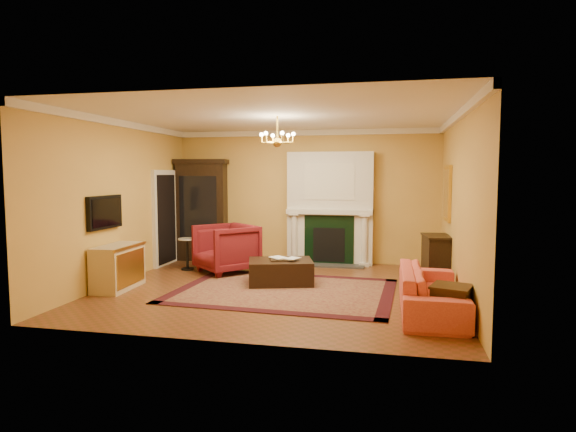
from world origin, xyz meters
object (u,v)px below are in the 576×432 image
(wingback_armchair, at_px, (226,246))
(console_table, at_px, (437,260))
(commode, at_px, (118,267))
(end_table, at_px, (451,307))
(coral_sofa, at_px, (431,283))
(pedestal_table, at_px, (187,252))
(china_cabinet, at_px, (202,212))
(leather_ottoman, at_px, (281,271))

(wingback_armchair, distance_m, console_table, 4.14)
(commode, bearing_deg, console_table, 15.66)
(wingback_armchair, xyz_separation_m, end_table, (4.07, -2.72, -0.28))
(coral_sofa, bearing_deg, wingback_armchair, 61.47)
(pedestal_table, relative_size, commode, 0.64)
(commode, bearing_deg, china_cabinet, 82.06)
(commode, height_order, console_table, console_table)
(leather_ottoman, bearing_deg, console_table, -1.06)
(end_table, height_order, console_table, console_table)
(pedestal_table, xyz_separation_m, console_table, (5.02, -0.11, 0.04))
(wingback_armchair, distance_m, leather_ottoman, 1.56)
(china_cabinet, distance_m, coral_sofa, 6.04)
(commode, relative_size, end_table, 1.99)
(pedestal_table, height_order, console_table, console_table)
(leather_ottoman, bearing_deg, pedestal_table, 142.71)
(commode, xyz_separation_m, leather_ottoman, (2.69, 0.98, -0.16))
(china_cabinet, bearing_deg, commode, -102.44)
(wingback_armchair, bearing_deg, console_table, 42.07)
(coral_sofa, height_order, leather_ottoman, coral_sofa)
(end_table, bearing_deg, leather_ottoman, 144.75)
(pedestal_table, bearing_deg, coral_sofa, -24.64)
(commode, height_order, leather_ottoman, commode)
(pedestal_table, relative_size, leather_ottoman, 0.58)
(china_cabinet, xyz_separation_m, wingback_armchair, (1.05, -1.33, -0.58))
(china_cabinet, bearing_deg, pedestal_table, -89.24)
(wingback_armchair, xyz_separation_m, commode, (-1.38, -1.76, -0.16))
(leather_ottoman, bearing_deg, coral_sofa, -43.44)
(china_cabinet, relative_size, console_table, 2.65)
(end_table, bearing_deg, commode, 169.97)
(end_table, bearing_deg, pedestal_table, 150.52)
(china_cabinet, xyz_separation_m, console_table, (5.18, -1.35, -0.70))
(wingback_armchair, distance_m, commode, 2.24)
(coral_sofa, bearing_deg, leather_ottoman, 62.51)
(pedestal_table, distance_m, coral_sofa, 5.24)
(end_table, bearing_deg, china_cabinet, 141.64)
(coral_sofa, distance_m, leather_ottoman, 2.88)
(wingback_armchair, relative_size, end_table, 2.08)
(pedestal_table, bearing_deg, commode, -104.75)
(pedestal_table, height_order, coral_sofa, coral_sofa)
(wingback_armchair, height_order, end_table, wingback_armchair)
(pedestal_table, xyz_separation_m, coral_sofa, (4.76, -2.18, 0.04))
(pedestal_table, bearing_deg, end_table, -29.48)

